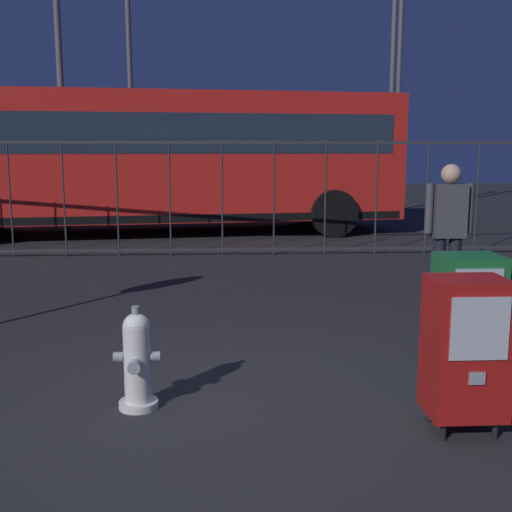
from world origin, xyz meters
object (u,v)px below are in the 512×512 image
fire_hydrant (137,361)px  pedestrian (448,229)px  bus_near (155,155)px  newspaper_box_secondary (467,311)px  bus_far (118,154)px  street_light_far_right (129,55)px  street_light_near_right (399,81)px  newspaper_box_primary (466,347)px  street_light_far_left (393,46)px  street_light_near_left (57,17)px

fire_hydrant → pedestrian: size_ratio=0.45×
pedestrian → bus_near: (-3.99, 6.99, 0.76)m
newspaper_box_secondary → bus_far: 14.39m
newspaper_box_secondary → pedestrian: pedestrian is taller
bus_near → street_light_far_right: size_ratio=1.40×
pedestrian → street_light_near_right: (2.69, 11.94, 2.87)m
newspaper_box_primary → bus_far: bearing=107.5°
fire_hydrant → street_light_far_left: size_ratio=0.09×
fire_hydrant → bus_near: bus_near is taller
bus_near → bus_far: same height
street_light_near_right → street_light_far_left: bearing=-112.1°
newspaper_box_secondary → street_light_near_right: bearing=76.8°
newspaper_box_primary → bus_near: bearing=106.7°
pedestrian → bus_near: bus_near is taller
fire_hydrant → street_light_far_left: street_light_far_left is taller
newspaper_box_secondary → street_light_far_right: street_light_far_right is taller
street_light_far_right → bus_near: bearing=-75.6°
pedestrian → newspaper_box_primary: bearing=-107.7°
street_light_near_left → pedestrian: bearing=-50.4°
bus_far → street_light_near_right: size_ratio=1.63×
newspaper_box_primary → bus_near: bus_near is taller
bus_near → street_light_near_right: size_ratio=1.64×
newspaper_box_secondary → street_light_far_left: street_light_far_left is taller
newspaper_box_secondary → bus_near: size_ratio=0.10×
bus_far → newspaper_box_primary: bearing=-78.0°
bus_near → street_light_near_right: (6.68, 4.95, 2.11)m
street_light_near_right → pedestrian: bearing=-102.7°
fire_hydrant → bus_far: bearing=99.6°
bus_far → street_light_far_right: size_ratio=1.40×
newspaper_box_secondary → street_light_near_right: (3.30, 14.11, 3.25)m
pedestrian → street_light_near_right: street_light_near_right is taller
fire_hydrant → pedestrian: 4.11m
street_light_far_right → bus_far: bearing=164.9°
street_light_near_left → street_light_near_right: (8.70, 4.68, -0.77)m
pedestrian → street_light_far_right: street_light_far_right is taller
newspaper_box_primary → street_light_near_left: size_ratio=0.13×
newspaper_box_secondary → pedestrian: size_ratio=0.61×
newspaper_box_primary → newspaper_box_secondary: (0.36, 0.89, 0.00)m
street_light_far_right → street_light_near_right: bearing=5.5°
bus_far → street_light_near_right: bearing=-1.1°
street_light_near_right → street_light_far_right: size_ratio=0.85×
fire_hydrant → newspaper_box_secondary: 2.57m
newspaper_box_primary → street_light_far_right: (-4.10, 14.26, 3.83)m
street_light_near_right → street_light_far_left: size_ratio=0.81×
fire_hydrant → newspaper_box_secondary: size_ratio=0.73×
bus_near → street_light_near_left: size_ratio=1.33×
fire_hydrant → bus_far: bus_far is taller
bus_far → street_light_near_left: 5.00m
pedestrian → street_light_near_left: bearing=129.6°
bus_near → street_light_far_right: 5.11m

